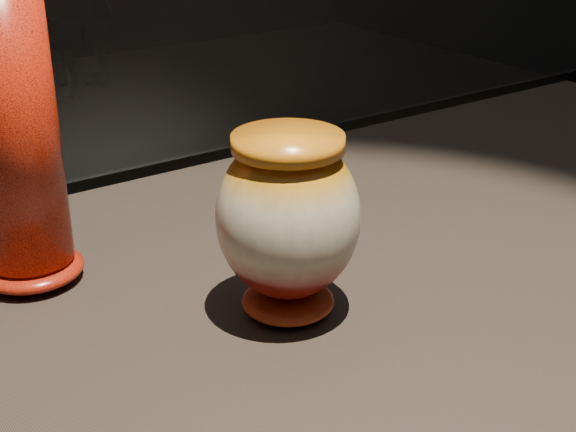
# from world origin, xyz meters

# --- Properties ---
(main_vase) EXTENTS (0.18, 0.18, 0.20)m
(main_vase) POSITION_xyz_m (-0.07, -0.06, 1.01)
(main_vase) COLOR maroon
(main_vase) RESTS_ON display_plinth
(tall_vase) EXTENTS (0.16, 0.16, 0.37)m
(tall_vase) POSITION_xyz_m (-0.28, 0.17, 1.08)
(tall_vase) COLOR red
(tall_vase) RESTS_ON display_plinth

